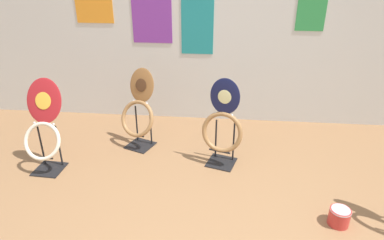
{
  "coord_description": "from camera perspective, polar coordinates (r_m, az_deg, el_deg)",
  "views": [
    {
      "loc": [
        0.08,
        -1.79,
        2.0
      ],
      "look_at": [
        -0.21,
        1.18,
        0.55
      ],
      "focal_mm": 32.0,
      "sensor_mm": 36.0,
      "label": 1
    }
  ],
  "objects": [
    {
      "name": "wall_back",
      "position": [
        4.28,
        4.52,
        16.37
      ],
      "size": [
        8.0,
        0.07,
        2.6
      ],
      "color": "silver",
      "rests_on": "ground_plane"
    },
    {
      "name": "toilet_seat_display_navy_moon",
      "position": [
        3.46,
        5.13,
        -1.2
      ],
      "size": [
        0.45,
        0.35,
        0.94
      ],
      "color": "black",
      "rests_on": "ground_plane"
    },
    {
      "name": "toilet_seat_display_woodgrain",
      "position": [
        3.84,
        -8.85,
        1.44
      ],
      "size": [
        0.47,
        0.41,
        0.9
      ],
      "color": "black",
      "rests_on": "ground_plane"
    },
    {
      "name": "toilet_seat_display_crimson_swirl",
      "position": [
        3.67,
        -23.49,
        -1.11
      ],
      "size": [
        0.4,
        0.39,
        0.93
      ],
      "color": "black",
      "rests_on": "ground_plane"
    },
    {
      "name": "paint_can",
      "position": [
        3.13,
        23.35,
        -14.5
      ],
      "size": [
        0.17,
        0.17,
        0.15
      ],
      "color": "red",
      "rests_on": "ground_plane"
    }
  ]
}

